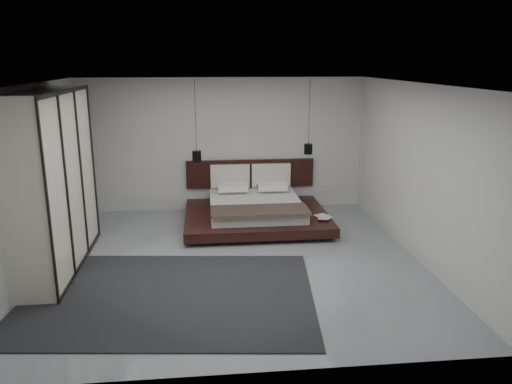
{
  "coord_description": "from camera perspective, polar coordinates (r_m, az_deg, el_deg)",
  "views": [
    {
      "loc": [
        -0.4,
        -7.5,
        3.15
      ],
      "look_at": [
        0.52,
        1.2,
        0.82
      ],
      "focal_mm": 35.0,
      "sensor_mm": 36.0,
      "label": 1
    }
  ],
  "objects": [
    {
      "name": "wall_back",
      "position": [
        10.65,
        -3.81,
        5.41
      ],
      "size": [
        6.0,
        0.0,
        6.0
      ],
      "primitive_type": "plane",
      "rotation": [
        1.57,
        0.0,
        0.0
      ],
      "color": "silver",
      "rests_on": "floor"
    },
    {
      "name": "ceiling",
      "position": [
        7.52,
        -3.04,
        12.22
      ],
      "size": [
        6.0,
        6.0,
        0.0
      ],
      "primitive_type": "plane",
      "rotation": [
        3.14,
        0.0,
        0.0
      ],
      "color": "white",
      "rests_on": "wall_back"
    },
    {
      "name": "wall_front",
      "position": [
        4.84,
        -0.9,
        -6.26
      ],
      "size": [
        6.0,
        0.0,
        6.0
      ],
      "primitive_type": "plane",
      "rotation": [
        -1.57,
        0.0,
        0.0
      ],
      "color": "silver",
      "rests_on": "floor"
    },
    {
      "name": "book_upper",
      "position": [
        9.42,
        7.08,
        -2.85
      ],
      "size": [
        0.28,
        0.34,
        0.02
      ],
      "primitive_type": "imported",
      "rotation": [
        0.0,
        0.0,
        -0.24
      ],
      "color": "#99724C",
      "rests_on": "book_lower"
    },
    {
      "name": "wall_left",
      "position": [
        8.13,
        -24.53,
        1.11
      ],
      "size": [
        0.0,
        6.0,
        6.0
      ],
      "primitive_type": "plane",
      "rotation": [
        1.57,
        0.0,
        1.57
      ],
      "color": "silver",
      "rests_on": "floor"
    },
    {
      "name": "pendant_right",
      "position": [
        10.21,
        5.99,
        4.96
      ],
      "size": [
        0.17,
        0.17,
        1.51
      ],
      "color": "black",
      "rests_on": "ceiling"
    },
    {
      "name": "wall_right",
      "position": [
        8.42,
        17.96,
        2.17
      ],
      "size": [
        0.0,
        6.0,
        6.0
      ],
      "primitive_type": "plane",
      "rotation": [
        1.57,
        0.0,
        -1.57
      ],
      "color": "silver",
      "rests_on": "floor"
    },
    {
      "name": "pendant_left",
      "position": [
        10.01,
        -6.79,
        4.12
      ],
      "size": [
        0.18,
        0.18,
        1.62
      ],
      "color": "black",
      "rests_on": "ceiling"
    },
    {
      "name": "lattice_screen",
      "position": [
        10.44,
        -20.11,
        3.78
      ],
      "size": [
        0.05,
        0.9,
        2.6
      ],
      "primitive_type": "cube",
      "color": "black",
      "rests_on": "floor"
    },
    {
      "name": "bed",
      "position": [
        9.88,
        -0.08,
        -1.94
      ],
      "size": [
        2.75,
        2.38,
        1.07
      ],
      "color": "black",
      "rests_on": "floor"
    },
    {
      "name": "floor",
      "position": [
        8.14,
        -2.77,
        -7.87
      ],
      "size": [
        6.0,
        6.0,
        0.0
      ],
      "primitive_type": "plane",
      "color": "gray",
      "rests_on": "ground"
    },
    {
      "name": "book_lower",
      "position": [
        9.46,
        7.15,
        -2.94
      ],
      "size": [
        0.35,
        0.39,
        0.03
      ],
      "primitive_type": "imported",
      "rotation": [
        0.0,
        0.0,
        0.44
      ],
      "color": "#99724C",
      "rests_on": "bed"
    },
    {
      "name": "wardrobe",
      "position": [
        8.15,
        -22.24,
        1.14
      ],
      "size": [
        0.65,
        2.78,
        2.73
      ],
      "color": "beige",
      "rests_on": "floor"
    },
    {
      "name": "rug",
      "position": [
        7.11,
        -9.88,
        -11.55
      ],
      "size": [
        4.22,
        3.22,
        0.02
      ],
      "primitive_type": "cube",
      "rotation": [
        0.0,
        0.0,
        -0.11
      ],
      "color": "black",
      "rests_on": "floor"
    }
  ]
}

